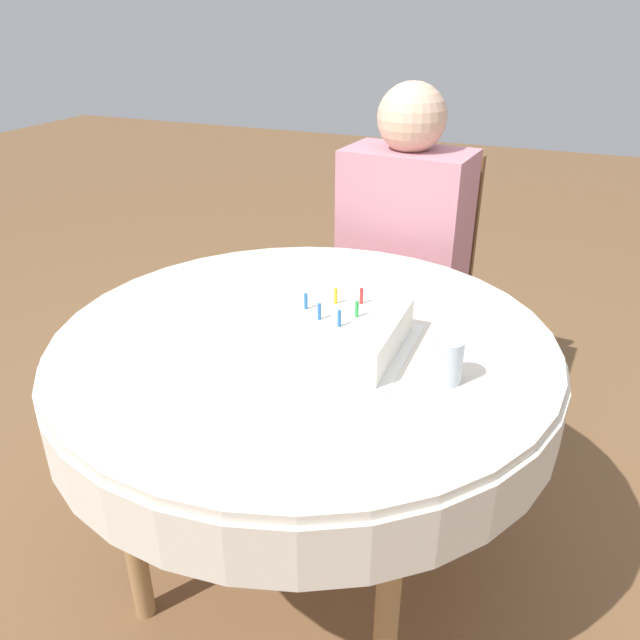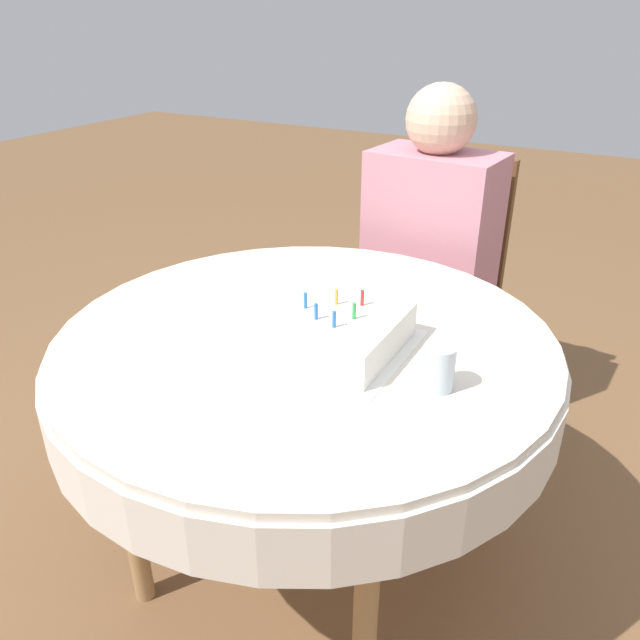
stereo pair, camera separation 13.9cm
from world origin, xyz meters
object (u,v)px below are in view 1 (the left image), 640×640
at_px(chair, 409,279).
at_px(person, 403,230).
at_px(birthday_cake, 335,329).
at_px(drinking_glass, 448,361).

xyz_separation_m(chair, person, (-0.01, -0.10, 0.21)).
relative_size(birthday_cake, drinking_glass, 2.99).
distance_m(birthday_cake, drinking_glass, 0.26).
bearing_deg(drinking_glass, person, 110.82).
distance_m(chair, person, 0.24).
relative_size(chair, birthday_cake, 3.40).
relative_size(person, birthday_cake, 4.28).
bearing_deg(chair, birthday_cake, -80.89).
relative_size(person, drinking_glass, 12.82).
height_order(person, birthday_cake, person).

